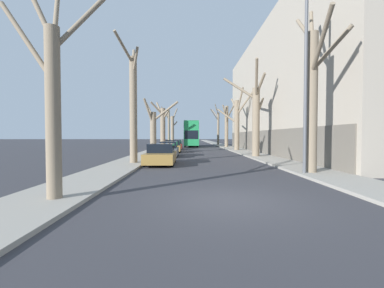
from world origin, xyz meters
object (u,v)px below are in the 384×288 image
(street_tree_right_2, at_px, (237,122))
(street_tree_left_3, at_px, (162,126))
(street_tree_left_0, at_px, (53,93))
(street_tree_left_5, at_px, (172,129))
(street_tree_left_1, at_px, (133,103))
(street_tree_right_4, at_px, (218,126))
(double_decker_bus, at_px, (191,133))
(lamp_post, at_px, (304,69))
(street_tree_left_4, at_px, (169,127))
(parked_car_0, at_px, (161,155))
(parked_car_3, at_px, (176,145))
(street_tree_right_1, at_px, (255,116))
(parked_car_1, at_px, (169,149))
(parked_car_2, at_px, (173,147))
(street_tree_left_2, at_px, (154,129))
(street_tree_right_3, at_px, (227,125))
(street_tree_right_0, at_px, (312,92))

(street_tree_right_2, bearing_deg, street_tree_left_3, 151.82)
(street_tree_left_0, xyz_separation_m, street_tree_left_5, (0.13, 51.16, 0.43))
(street_tree_left_1, xyz_separation_m, street_tree_right_4, (9.73, 35.60, -0.18))
(street_tree_right_2, xyz_separation_m, double_decker_bus, (-5.81, 13.50, -1.24))
(street_tree_left_1, bearing_deg, lamp_post, -28.39)
(street_tree_left_0, height_order, lamp_post, lamp_post)
(street_tree_left_3, bearing_deg, street_tree_left_4, 89.40)
(parked_car_0, bearing_deg, parked_car_3, 90.00)
(street_tree_right_1, height_order, parked_car_1, street_tree_right_1)
(parked_car_2, distance_m, parked_car_3, 6.35)
(street_tree_right_2, bearing_deg, street_tree_left_0, -111.59)
(street_tree_left_2, height_order, street_tree_right_2, street_tree_right_2)
(street_tree_right_3, xyz_separation_m, street_tree_right_4, (-0.19, 11.13, 0.29))
(street_tree_right_3, bearing_deg, street_tree_left_0, -106.35)
(street_tree_left_4, relative_size, street_tree_right_4, 0.88)
(street_tree_right_0, bearing_deg, street_tree_left_5, 102.18)
(street_tree_left_0, distance_m, parked_car_0, 10.34)
(lamp_post, bearing_deg, street_tree_left_4, 104.58)
(street_tree_left_4, bearing_deg, street_tree_left_0, -90.06)
(street_tree_right_0, distance_m, street_tree_right_1, 10.26)
(parked_car_1, distance_m, parked_car_2, 6.37)
(street_tree_left_1, bearing_deg, street_tree_left_0, -90.95)
(street_tree_right_0, height_order, parked_car_2, street_tree_right_0)
(street_tree_left_1, bearing_deg, street_tree_right_2, 57.55)
(street_tree_left_2, xyz_separation_m, street_tree_left_4, (0.02, 20.41, 0.91))
(street_tree_left_1, xyz_separation_m, double_decker_bus, (4.15, 29.16, -1.63))
(street_tree_left_5, distance_m, street_tree_right_4, 11.29)
(street_tree_left_0, bearing_deg, street_tree_right_3, 73.65)
(street_tree_left_2, xyz_separation_m, parked_car_0, (2.02, -11.00, -2.07))
(double_decker_bus, height_order, lamp_post, lamp_post)
(street_tree_right_1, height_order, double_decker_bus, street_tree_right_1)
(parked_car_2, bearing_deg, street_tree_right_2, 19.50)
(street_tree_left_1, xyz_separation_m, street_tree_left_2, (-0.14, 10.90, -1.42))
(street_tree_right_4, xyz_separation_m, double_decker_bus, (-5.58, -6.44, -1.45))
(street_tree_left_0, xyz_separation_m, street_tree_right_3, (10.09, 34.39, 0.50))
(parked_car_1, bearing_deg, street_tree_left_5, 93.16)
(street_tree_left_2, bearing_deg, street_tree_right_1, -28.77)
(street_tree_right_4, bearing_deg, street_tree_left_1, -105.28)
(street_tree_left_5, bearing_deg, street_tree_left_3, -90.53)
(street_tree_left_0, xyz_separation_m, parked_car_2, (2.05, 22.72, -2.50))
(street_tree_right_0, relative_size, parked_car_2, 2.17)
(street_tree_right_1, bearing_deg, street_tree_left_3, 122.47)
(street_tree_right_4, bearing_deg, street_tree_right_2, -89.33)
(street_tree_left_0, distance_m, street_tree_right_3, 35.84)
(parked_car_0, bearing_deg, street_tree_left_2, 100.41)
(street_tree_left_3, distance_m, lamp_post, 27.91)
(street_tree_left_5, xyz_separation_m, parked_car_2, (1.92, -28.45, -2.93))
(street_tree_left_1, distance_m, street_tree_right_0, 10.98)
(street_tree_left_5, distance_m, parked_car_3, 22.38)
(street_tree_left_1, xyz_separation_m, street_tree_left_4, (-0.12, 31.31, -0.51))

